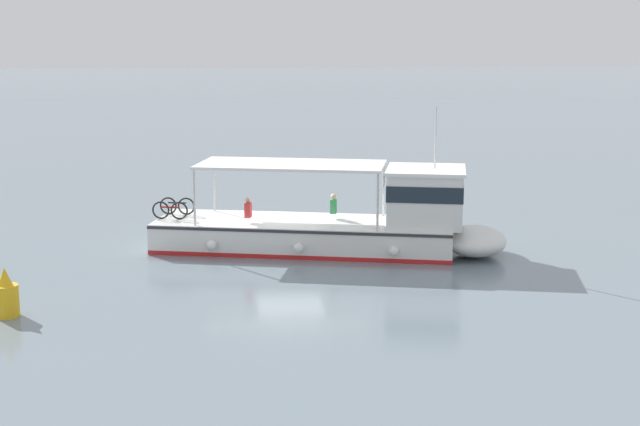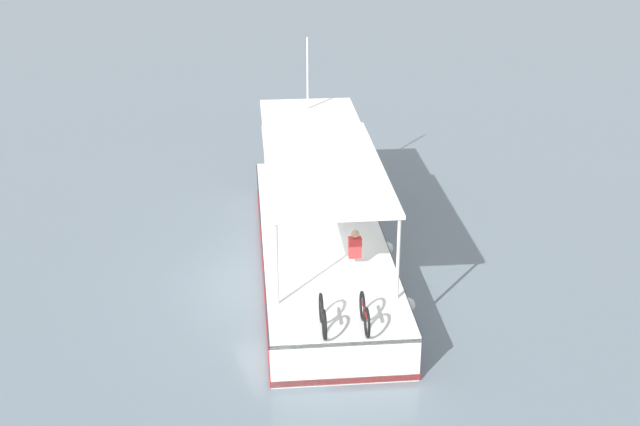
% 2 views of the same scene
% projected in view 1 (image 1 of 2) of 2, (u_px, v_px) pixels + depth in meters
% --- Properties ---
extents(ground_plane, '(400.00, 400.00, 0.00)m').
position_uv_depth(ground_plane, '(290.00, 243.00, 34.28)').
color(ground_plane, slate).
extents(ferry_main, '(6.06, 13.07, 5.32)m').
position_uv_depth(ferry_main, '(348.00, 224.00, 32.76)').
color(ferry_main, white).
rests_on(ferry_main, ground).
extents(channel_buoy, '(0.70, 0.70, 1.40)m').
position_uv_depth(channel_buoy, '(6.00, 297.00, 25.21)').
color(channel_buoy, gold).
rests_on(channel_buoy, ground).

